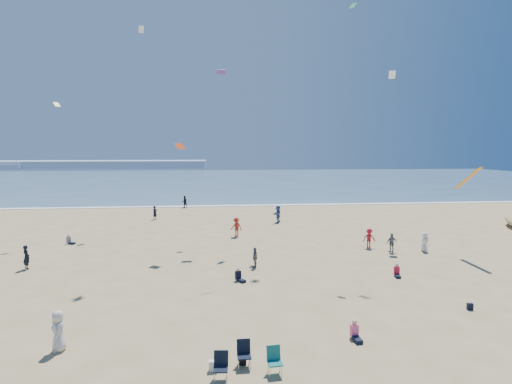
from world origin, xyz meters
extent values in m
cube|color=#476B84|center=(0.00, 95.00, 0.03)|extent=(220.00, 100.00, 0.06)
cube|color=white|center=(0.00, 45.00, 0.04)|extent=(220.00, 1.20, 0.08)
cube|color=#7A8EA8|center=(-60.00, 170.00, 1.60)|extent=(110.00, 20.00, 3.20)
imported|color=silver|center=(-6.63, 3.47, 0.85)|extent=(0.68, 0.91, 1.69)
imported|color=slate|center=(2.55, 14.23, 0.72)|extent=(0.63, 0.92, 1.45)
imported|color=silver|center=(16.71, 17.30, 0.78)|extent=(0.68, 0.87, 1.56)
imported|color=#AA2B18|center=(1.76, 24.42, 0.91)|extent=(1.35, 1.20, 1.82)
imported|color=#375899|center=(6.82, 31.30, 0.97)|extent=(1.43, 1.83, 1.94)
imported|color=black|center=(-7.36, 34.49, 0.82)|extent=(0.68, 0.71, 1.63)
imported|color=black|center=(-13.24, 15.44, 0.85)|extent=(0.73, 0.72, 1.69)
imported|color=slate|center=(13.93, 17.30, 0.78)|extent=(0.94, 0.46, 1.56)
imported|color=black|center=(-4.67, 44.03, 0.85)|extent=(1.03, 0.95, 1.69)
imported|color=red|center=(12.68, 18.94, 0.82)|extent=(1.07, 0.62, 1.64)
cube|color=silver|center=(-0.27, 1.31, 0.20)|extent=(0.35, 0.20, 0.40)
cube|color=black|center=(0.83, 1.66, 0.19)|extent=(0.30, 0.22, 0.38)
cube|color=black|center=(12.94, 5.78, 0.17)|extent=(0.28, 0.18, 0.34)
cube|color=#5221A4|center=(4.11, 26.40, 21.51)|extent=(0.73, 0.91, 0.36)
cube|color=#553199|center=(0.41, 23.74, 15.16)|extent=(0.80, 0.37, 0.39)
cube|color=yellow|center=(-14.65, 26.01, 12.38)|extent=(0.64, 0.66, 0.43)
cube|color=white|center=(16.22, 23.49, 15.15)|extent=(0.66, 0.51, 0.66)
cube|color=green|center=(10.32, 17.60, 19.07)|extent=(0.65, 0.65, 0.45)
cube|color=white|center=(-8.05, 33.00, 21.24)|extent=(0.60, 0.47, 0.71)
cube|color=#E55426|center=(-2.94, 19.26, 8.52)|extent=(0.86, 0.76, 0.47)
cube|color=orange|center=(19.29, 16.03, 6.04)|extent=(0.35, 2.64, 1.87)
camera|label=1|loc=(-0.08, -12.95, 8.29)|focal=28.00mm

